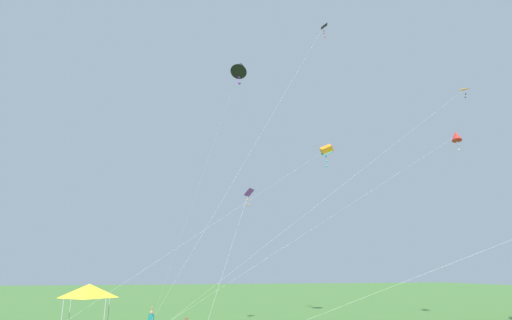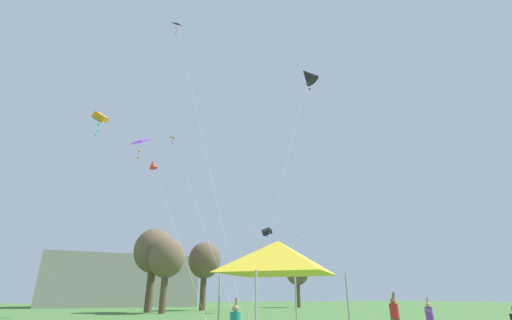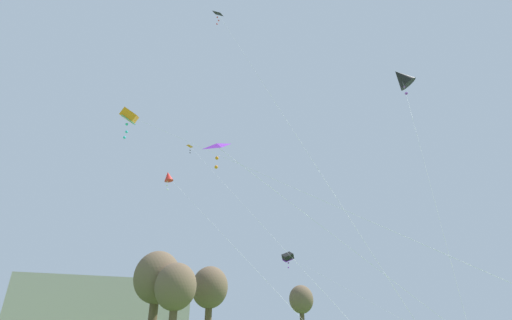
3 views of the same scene
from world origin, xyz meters
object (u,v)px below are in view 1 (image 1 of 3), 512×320
Objects in this scene: kite_orange_delta_2 at (459,93)px; kite_red_diamond_4 at (456,136)px; kite_orange_box_0 at (326,150)px; kite_purple_delta_1 at (248,193)px; kite_black_diamond_3 at (240,68)px; kite_black_delta_6 at (321,30)px; festival_tent at (89,291)px.

kite_red_diamond_4 is at bearing 160.12° from kite_orange_delta_2.
kite_purple_delta_1 is at bearing -71.91° from kite_orange_box_0.
kite_orange_box_0 is 11.15m from kite_red_diamond_4.
kite_black_diamond_3 is 0.65× the size of kite_black_delta_6.
festival_tent is at bearing -74.92° from kite_purple_delta_1.
kite_black_diamond_3 reaches higher than kite_purple_delta_1.
kite_red_diamond_4 is 14.85m from kite_black_delta_6.
kite_orange_delta_2 is at bearing 86.41° from festival_tent.
festival_tent is 13.15m from kite_purple_delta_1.
kite_orange_delta_2 is at bearing 51.27° from kite_orange_box_0.
kite_black_delta_6 is at bearing 130.60° from kite_black_diamond_3.
kite_purple_delta_1 is at bearing -109.88° from kite_black_delta_6.
kite_purple_delta_1 is at bearing -105.07° from kite_orange_delta_2.
festival_tent is at bearing -89.97° from kite_red_diamond_4.
kite_black_delta_6 reaches higher than festival_tent.
kite_orange_box_0 is 0.87× the size of kite_orange_delta_2.
kite_black_diamond_3 is 21.62m from kite_red_diamond_4.
kite_purple_delta_1 is 15.67m from kite_black_delta_6.
kite_orange_delta_2 is 0.99× the size of kite_red_diamond_4.
festival_tent is 16.44m from kite_black_diamond_3.
kite_orange_box_0 reaches higher than festival_tent.
kite_orange_delta_2 is (4.62, 17.14, 8.49)m from kite_purple_delta_1.
kite_orange_box_0 is 10.73m from kite_black_delta_6.
kite_purple_delta_1 is at bearing -99.14° from kite_red_diamond_4.
kite_orange_box_0 is at bearing 108.09° from kite_purple_delta_1.
kite_red_diamond_4 is (-6.80, 20.52, -0.27)m from kite_black_diamond_3.
kite_orange_box_0 is 0.88× the size of kite_black_delta_6.
kite_black_diamond_3 is 0.64× the size of kite_red_diamond_4.
festival_tent is 0.25× the size of kite_purple_delta_1.
kite_black_delta_6 reaches higher than kite_black_diamond_3.
festival_tent is 22.99m from kite_orange_box_0.
kite_orange_box_0 is 12.13m from kite_orange_delta_2.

